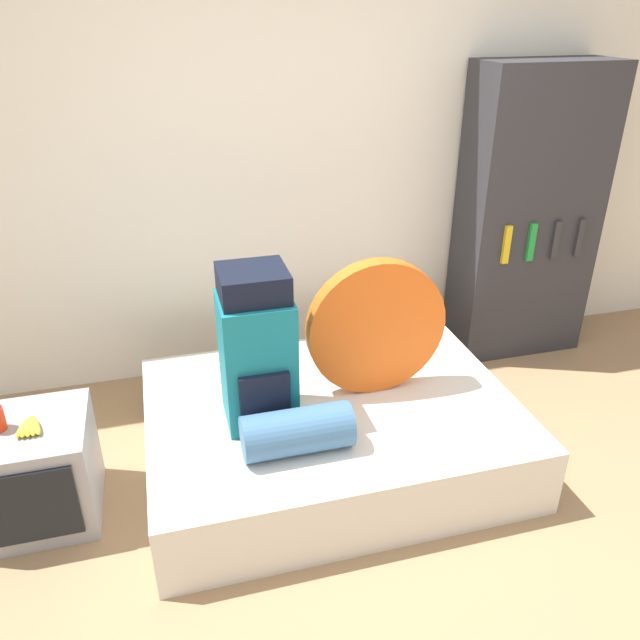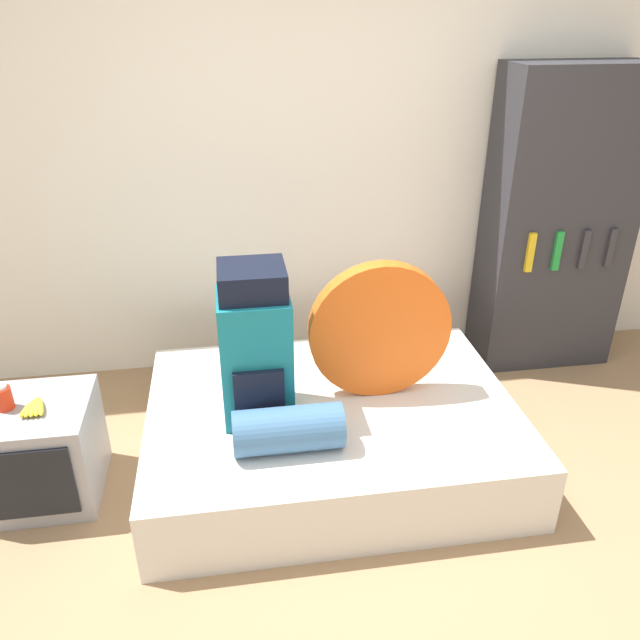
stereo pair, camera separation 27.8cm
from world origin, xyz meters
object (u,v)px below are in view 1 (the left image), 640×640
at_px(backpack, 257,350).
at_px(television, 34,472).
at_px(sleeping_roll, 297,431).
at_px(tent_bag, 376,327).
at_px(bookshelf, 528,216).

distance_m(backpack, television, 1.10).
bearing_deg(backpack, television, -179.52).
bearing_deg(sleeping_roll, backpack, 110.82).
bearing_deg(television, sleeping_roll, -14.10).
distance_m(tent_bag, television, 1.66).
bearing_deg(backpack, bookshelf, 24.94).
height_order(tent_bag, sleeping_roll, tent_bag).
relative_size(tent_bag, sleeping_roll, 1.45).
bearing_deg(tent_bag, bookshelf, 31.48).
height_order(tent_bag, television, tent_bag).
xyz_separation_m(sleeping_roll, television, (-1.11, 0.28, -0.20)).
xyz_separation_m(backpack, television, (-1.00, -0.01, -0.45)).
bearing_deg(bookshelf, television, -163.09).
height_order(backpack, tent_bag, backpack).
xyz_separation_m(tent_bag, television, (-1.59, -0.10, -0.44)).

